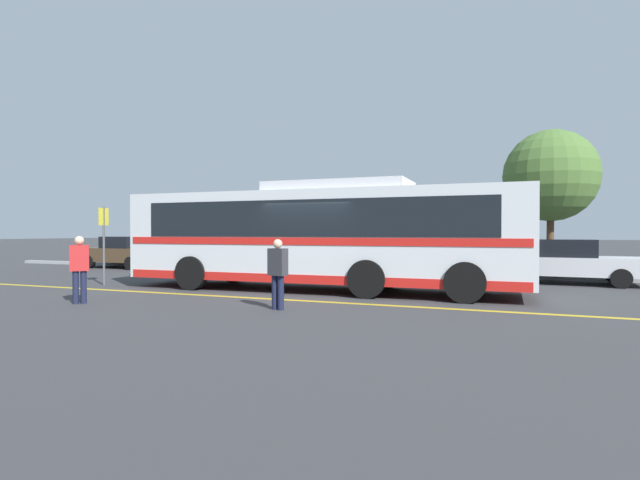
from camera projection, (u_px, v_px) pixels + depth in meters
name	position (u px, v px, depth m)	size (l,w,h in m)	color
ground_plane	(316.00, 292.00, 14.11)	(220.00, 220.00, 0.00)	#38383A
lane_strip_0	(288.00, 300.00, 12.54)	(0.20, 31.63, 0.01)	gold
curb_strip	(375.00, 272.00, 20.28)	(39.63, 0.36, 0.15)	#99999E
transit_bus	(320.00, 234.00, 14.56)	(11.98, 2.83, 3.15)	silver
parked_car_0	(124.00, 252.00, 23.76)	(4.35, 2.13, 1.50)	#4C3823
parked_car_1	(224.00, 255.00, 21.46)	(4.73, 1.92, 1.37)	silver
parked_car_2	(365.00, 258.00, 19.47)	(4.68, 2.05, 1.38)	olive
parked_car_3	(565.00, 261.00, 16.55)	(4.89, 2.22, 1.47)	silver
pedestrian_0	(278.00, 270.00, 10.96)	(0.46, 0.31, 1.56)	#191E38
pedestrian_1	(79.00, 265.00, 11.89)	(0.45, 0.45, 1.62)	#191E38
bus_stop_sign	(104.00, 236.00, 16.06)	(0.07, 0.40, 2.54)	#59595E
tree_0	(551.00, 176.00, 20.07)	(3.68, 3.68, 5.83)	#513823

